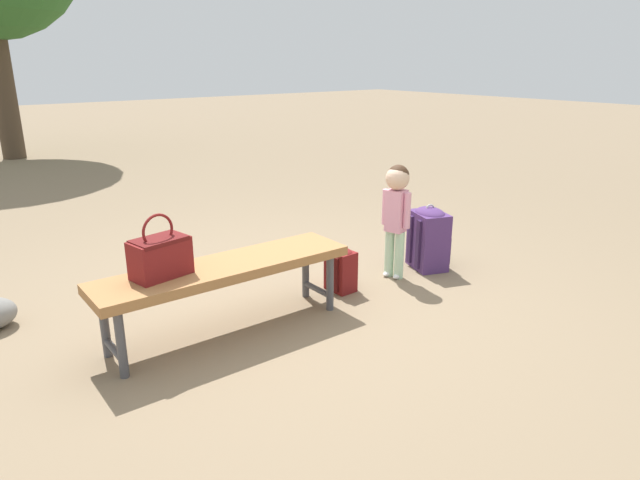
{
  "coord_description": "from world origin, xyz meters",
  "views": [
    {
      "loc": [
        -2.02,
        -3.01,
        1.63
      ],
      "look_at": [
        0.21,
        -0.16,
        0.45
      ],
      "focal_mm": 31.42,
      "sensor_mm": 36.0,
      "label": 1
    }
  ],
  "objects_px": {
    "handbag": "(160,255)",
    "child_standing": "(397,204)",
    "park_bench": "(225,272)",
    "backpack_small": "(341,268)",
    "backpack_large": "(429,236)"
  },
  "relations": [
    {
      "from": "child_standing",
      "to": "backpack_large",
      "type": "xyz_separation_m",
      "value": [
        0.36,
        -0.02,
        -0.32
      ]
    },
    {
      "from": "child_standing",
      "to": "handbag",
      "type": "bearing_deg",
      "value": 179.33
    },
    {
      "from": "park_bench",
      "to": "backpack_small",
      "type": "distance_m",
      "value": 1.0
    },
    {
      "from": "handbag",
      "to": "child_standing",
      "type": "xyz_separation_m",
      "value": [
        1.85,
        -0.02,
        0.01
      ]
    },
    {
      "from": "park_bench",
      "to": "handbag",
      "type": "relative_size",
      "value": 4.36
    },
    {
      "from": "child_standing",
      "to": "backpack_large",
      "type": "height_order",
      "value": "child_standing"
    },
    {
      "from": "backpack_small",
      "to": "handbag",
      "type": "bearing_deg",
      "value": -178.81
    },
    {
      "from": "handbag",
      "to": "backpack_large",
      "type": "height_order",
      "value": "handbag"
    },
    {
      "from": "backpack_small",
      "to": "backpack_large",
      "type": "bearing_deg",
      "value": -4.99
    },
    {
      "from": "handbag",
      "to": "backpack_large",
      "type": "xyz_separation_m",
      "value": [
        2.21,
        -0.05,
        -0.31
      ]
    },
    {
      "from": "handbag",
      "to": "child_standing",
      "type": "relative_size",
      "value": 0.42
    },
    {
      "from": "handbag",
      "to": "backpack_small",
      "type": "bearing_deg",
      "value": 1.19
    },
    {
      "from": "backpack_large",
      "to": "backpack_small",
      "type": "bearing_deg",
      "value": 175.01
    },
    {
      "from": "park_bench",
      "to": "handbag",
      "type": "height_order",
      "value": "handbag"
    },
    {
      "from": "handbag",
      "to": "child_standing",
      "type": "bearing_deg",
      "value": -0.67
    }
  ]
}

